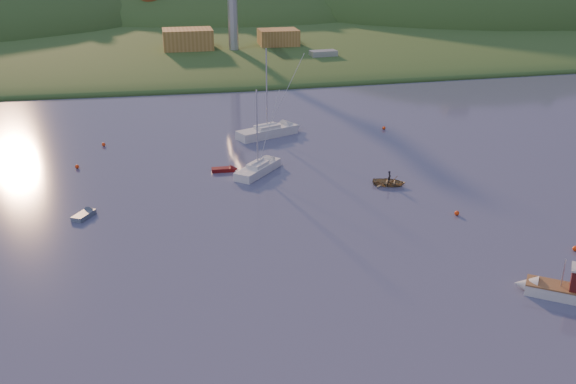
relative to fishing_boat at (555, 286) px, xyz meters
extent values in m
cube|color=#295421|center=(-14.08, 216.12, -0.86)|extent=(620.00, 220.00, 1.50)
ellipsoid|color=#295421|center=(-14.08, 151.12, -0.86)|extent=(640.00, 150.00, 7.00)
ellipsoid|color=#295421|center=(-4.08, 196.12, -0.86)|extent=(140.00, 120.00, 36.00)
ellipsoid|color=#295421|center=(80.92, 181.12, -0.86)|extent=(150.00, 130.00, 60.00)
cube|color=slate|center=(-9.08, 108.12, 0.34)|extent=(42.00, 16.00, 2.40)
cube|color=olive|center=(-22.08, 109.12, 3.94)|extent=(11.00, 8.00, 4.80)
cube|color=olive|center=(-1.08, 110.12, 3.54)|extent=(9.00, 7.00, 4.00)
cylinder|color=#B7B7BC|center=(-12.08, 106.12, 10.54)|extent=(2.20, 2.20, 18.00)
cube|color=silver|center=(0.32, -0.23, -0.39)|extent=(5.29, 4.54, 0.93)
cone|color=silver|center=(-1.78, 1.28, -0.39)|extent=(2.56, 2.57, 1.87)
cube|color=brown|center=(0.32, -0.23, 0.09)|extent=(5.32, 4.58, 0.12)
cylinder|color=silver|center=(0.32, -0.23, 1.32)|extent=(0.10, 0.10, 2.49)
cube|color=silver|center=(-18.67, 32.85, -0.35)|extent=(6.53, 7.07, 1.02)
cube|color=silver|center=(-18.67, 32.85, 0.21)|extent=(3.08, 3.20, 0.65)
cylinder|color=silver|center=(-18.67, 32.85, 4.80)|extent=(0.18, 0.18, 9.27)
cylinder|color=silver|center=(-18.67, 32.85, 0.46)|extent=(2.03, 2.33, 0.12)
cylinder|color=silver|center=(-18.67, 32.85, 0.56)|extent=(1.97, 2.20, 0.36)
cube|color=silver|center=(-14.87, 47.75, -0.24)|extent=(9.35, 6.07, 1.24)
cube|color=silver|center=(-14.87, 47.75, 0.43)|extent=(3.91, 3.21, 0.79)
cylinder|color=silver|center=(-14.87, 47.75, 6.02)|extent=(0.18, 0.18, 11.27)
cylinder|color=silver|center=(-14.87, 47.75, 0.68)|extent=(3.36, 1.54, 0.12)
cylinder|color=silver|center=(-14.87, 47.75, 0.78)|extent=(3.04, 1.59, 0.36)
imported|color=#8E794E|center=(-4.47, 25.85, -0.47)|extent=(4.53, 3.97, 0.78)
imported|color=black|center=(-4.47, 25.85, -0.11)|extent=(0.54, 0.64, 1.49)
cube|color=#560C0E|center=(-22.73, 34.45, -0.63)|extent=(2.76, 1.17, 0.46)
cone|color=#560C0E|center=(-21.37, 34.41, -0.63)|extent=(0.99, 1.12, 1.09)
cube|color=slate|center=(-38.24, 23.64, -0.61)|extent=(2.41, 2.94, 0.49)
cone|color=slate|center=(-37.54, 24.80, -0.61)|extent=(1.51, 1.43, 1.19)
cube|color=slate|center=(6.28, 96.76, 0.01)|extent=(13.85, 6.09, 1.73)
cube|color=#B7B7BC|center=(6.28, 96.76, 1.45)|extent=(6.01, 3.43, 2.30)
sphere|color=#F23B0C|center=(6.46, 6.64, -0.61)|extent=(0.50, 0.50, 0.50)
sphere|color=#F23B0C|center=(-0.59, 16.32, -0.61)|extent=(0.50, 0.50, 0.50)
sphere|color=#F23B0C|center=(-40.29, 39.17, -0.61)|extent=(0.50, 0.50, 0.50)
sphere|color=#F23B0C|center=(-37.59, 47.79, -0.61)|extent=(0.50, 0.50, 0.50)
sphere|color=#F23B0C|center=(2.69, 47.56, -0.61)|extent=(0.50, 0.50, 0.50)
camera|label=1|loc=(-30.02, -39.27, 26.10)|focal=40.00mm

